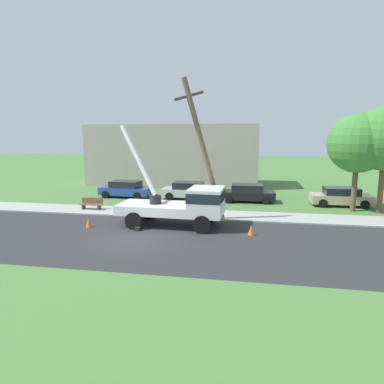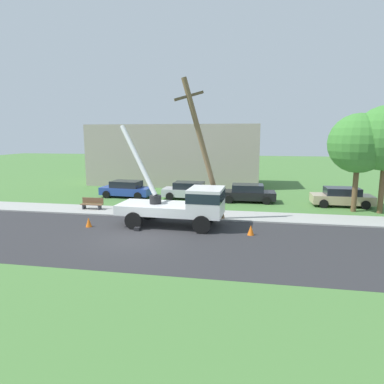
{
  "view_description": "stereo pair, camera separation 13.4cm",
  "coord_description": "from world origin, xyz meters",
  "px_view_note": "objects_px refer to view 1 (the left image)",
  "views": [
    {
      "loc": [
        5.82,
        -16.19,
        5.37
      ],
      "look_at": [
        2.27,
        4.2,
        1.83
      ],
      "focal_mm": 31.43,
      "sensor_mm": 36.0,
      "label": 1
    },
    {
      "loc": [
        5.95,
        -16.17,
        5.37
      ],
      "look_at": [
        2.27,
        4.2,
        1.83
      ],
      "focal_mm": 31.43,
      "sensor_mm": 36.0,
      "label": 2
    }
  ],
  "objects_px": {
    "parked_sedan_blue": "(126,189)",
    "leaning_utility_pole": "(204,150)",
    "park_bench": "(92,204)",
    "parked_sedan_tan": "(341,197)",
    "roadside_tree_near": "(358,144)",
    "utility_truck": "(185,203)",
    "traffic_cone_behind": "(89,222)",
    "parked_sedan_black": "(247,193)",
    "traffic_cone_ahead": "(251,230)",
    "parked_sedan_silver": "(188,190)"
  },
  "relations": [
    {
      "from": "parked_sedan_blue",
      "to": "leaning_utility_pole",
      "type": "bearing_deg",
      "value": -41.88
    },
    {
      "from": "leaning_utility_pole",
      "to": "park_bench",
      "type": "xyz_separation_m",
      "value": [
        -8.28,
        1.58,
        -4.01
      ]
    },
    {
      "from": "parked_sedan_tan",
      "to": "roadside_tree_near",
      "type": "height_order",
      "value": "roadside_tree_near"
    },
    {
      "from": "parked_sedan_blue",
      "to": "roadside_tree_near",
      "type": "relative_size",
      "value": 0.66
    },
    {
      "from": "utility_truck",
      "to": "park_bench",
      "type": "bearing_deg",
      "value": 157.84
    },
    {
      "from": "parked_sedan_blue",
      "to": "utility_truck",
      "type": "bearing_deg",
      "value": -50.71
    },
    {
      "from": "traffic_cone_behind",
      "to": "park_bench",
      "type": "height_order",
      "value": "park_bench"
    },
    {
      "from": "parked_sedan_blue",
      "to": "park_bench",
      "type": "bearing_deg",
      "value": -95.52
    },
    {
      "from": "leaning_utility_pole",
      "to": "parked_sedan_black",
      "type": "relative_size",
      "value": 1.96
    },
    {
      "from": "traffic_cone_ahead",
      "to": "traffic_cone_behind",
      "type": "bearing_deg",
      "value": -179.76
    },
    {
      "from": "traffic_cone_ahead",
      "to": "parked_sedan_black",
      "type": "xyz_separation_m",
      "value": [
        -0.34,
        9.23,
        0.43
      ]
    },
    {
      "from": "park_bench",
      "to": "parked_sedan_black",
      "type": "bearing_deg",
      "value": 25.23
    },
    {
      "from": "parked_sedan_tan",
      "to": "roadside_tree_near",
      "type": "xyz_separation_m",
      "value": [
        0.4,
        -1.73,
        4.05
      ]
    },
    {
      "from": "traffic_cone_behind",
      "to": "park_bench",
      "type": "xyz_separation_m",
      "value": [
        -1.84,
        4.13,
        0.18
      ]
    },
    {
      "from": "parked_sedan_silver",
      "to": "traffic_cone_ahead",
      "type": "bearing_deg",
      "value": -61.6
    },
    {
      "from": "traffic_cone_ahead",
      "to": "roadside_tree_near",
      "type": "distance_m",
      "value": 10.99
    },
    {
      "from": "parked_sedan_tan",
      "to": "parked_sedan_blue",
      "type": "bearing_deg",
      "value": 177.85
    },
    {
      "from": "leaning_utility_pole",
      "to": "parked_sedan_tan",
      "type": "relative_size",
      "value": 1.98
    },
    {
      "from": "parked_sedan_black",
      "to": "roadside_tree_near",
      "type": "distance_m",
      "value": 8.76
    },
    {
      "from": "parked_sedan_blue",
      "to": "parked_sedan_silver",
      "type": "distance_m",
      "value": 5.5
    },
    {
      "from": "traffic_cone_ahead",
      "to": "parked_sedan_blue",
      "type": "distance_m",
      "value": 14.32
    },
    {
      "from": "traffic_cone_behind",
      "to": "traffic_cone_ahead",
      "type": "bearing_deg",
      "value": 0.24
    },
    {
      "from": "traffic_cone_ahead",
      "to": "roadside_tree_near",
      "type": "xyz_separation_m",
      "value": [
        7.11,
        7.08,
        4.49
      ]
    },
    {
      "from": "utility_truck",
      "to": "parked_sedan_tan",
      "type": "height_order",
      "value": "utility_truck"
    },
    {
      "from": "roadside_tree_near",
      "to": "park_bench",
      "type": "bearing_deg",
      "value": -170.76
    },
    {
      "from": "traffic_cone_ahead",
      "to": "parked_sedan_tan",
      "type": "relative_size",
      "value": 0.13
    },
    {
      "from": "parked_sedan_silver",
      "to": "roadside_tree_near",
      "type": "xyz_separation_m",
      "value": [
        12.35,
        -2.6,
        4.05
      ]
    },
    {
      "from": "traffic_cone_ahead",
      "to": "parked_sedan_blue",
      "type": "relative_size",
      "value": 0.12
    },
    {
      "from": "utility_truck",
      "to": "traffic_cone_behind",
      "type": "bearing_deg",
      "value": -168.44
    },
    {
      "from": "leaning_utility_pole",
      "to": "traffic_cone_ahead",
      "type": "bearing_deg",
      "value": -40.2
    },
    {
      "from": "utility_truck",
      "to": "traffic_cone_ahead",
      "type": "relative_size",
      "value": 12.06
    },
    {
      "from": "traffic_cone_ahead",
      "to": "roadside_tree_near",
      "type": "bearing_deg",
      "value": 44.87
    },
    {
      "from": "traffic_cone_ahead",
      "to": "roadside_tree_near",
      "type": "height_order",
      "value": "roadside_tree_near"
    },
    {
      "from": "parked_sedan_black",
      "to": "traffic_cone_behind",
      "type": "bearing_deg",
      "value": -134.36
    },
    {
      "from": "park_bench",
      "to": "parked_sedan_tan",
      "type": "bearing_deg",
      "value": 14.72
    },
    {
      "from": "parked_sedan_silver",
      "to": "leaning_utility_pole",
      "type": "bearing_deg",
      "value": -72.49
    },
    {
      "from": "traffic_cone_behind",
      "to": "parked_sedan_silver",
      "type": "xyz_separation_m",
      "value": [
        4.17,
        9.73,
        0.43
      ]
    },
    {
      "from": "parked_sedan_silver",
      "to": "roadside_tree_near",
      "type": "relative_size",
      "value": 0.65
    },
    {
      "from": "parked_sedan_black",
      "to": "parked_sedan_tan",
      "type": "xyz_separation_m",
      "value": [
        7.06,
        -0.42,
        0.0
      ]
    },
    {
      "from": "utility_truck",
      "to": "parked_sedan_silver",
      "type": "distance_m",
      "value": 8.73
    },
    {
      "from": "utility_truck",
      "to": "parked_sedan_black",
      "type": "relative_size",
      "value": 1.52
    },
    {
      "from": "leaning_utility_pole",
      "to": "parked_sedan_black",
      "type": "height_order",
      "value": "leaning_utility_pole"
    },
    {
      "from": "parked_sedan_blue",
      "to": "parked_sedan_black",
      "type": "bearing_deg",
      "value": -1.3
    },
    {
      "from": "leaning_utility_pole",
      "to": "park_bench",
      "type": "bearing_deg",
      "value": 169.2
    },
    {
      "from": "parked_sedan_tan",
      "to": "park_bench",
      "type": "xyz_separation_m",
      "value": [
        -17.97,
        -4.72,
        -0.25
      ]
    },
    {
      "from": "roadside_tree_near",
      "to": "traffic_cone_behind",
      "type": "bearing_deg",
      "value": -156.68
    },
    {
      "from": "leaning_utility_pole",
      "to": "traffic_cone_ahead",
      "type": "relative_size",
      "value": 15.59
    },
    {
      "from": "traffic_cone_ahead",
      "to": "park_bench",
      "type": "bearing_deg",
      "value": 160.01
    },
    {
      "from": "leaning_utility_pole",
      "to": "park_bench",
      "type": "distance_m",
      "value": 9.33
    },
    {
      "from": "traffic_cone_ahead",
      "to": "traffic_cone_behind",
      "type": "distance_m",
      "value": 9.41
    }
  ]
}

